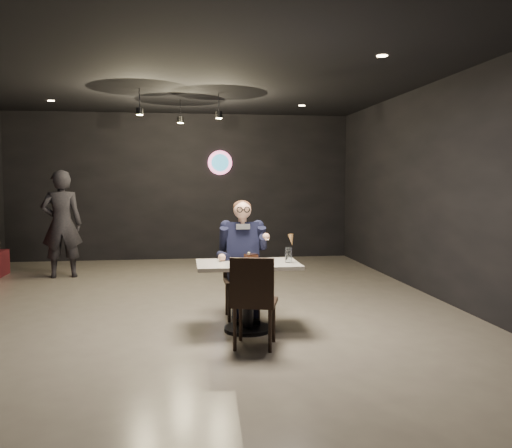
{
  "coord_description": "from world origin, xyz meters",
  "views": [
    {
      "loc": [
        0.01,
        -6.81,
        1.64
      ],
      "look_at": [
        0.88,
        -0.46,
        1.12
      ],
      "focal_mm": 38.0,
      "sensor_mm": 36.0,
      "label": 1
    }
  ],
  "objects": [
    {
      "name": "floor",
      "position": [
        0.0,
        0.0,
        0.0
      ],
      "size": [
        9.0,
        9.0,
        0.0
      ],
      "primitive_type": "plane",
      "color": "gray",
      "rests_on": "ground"
    },
    {
      "name": "cake_slice",
      "position": [
        0.73,
        -1.16,
        0.81
      ],
      "size": [
        0.15,
        0.14,
        0.09
      ],
      "primitive_type": "cube",
      "rotation": [
        0.0,
        0.0,
        0.35
      ],
      "color": "black",
      "rests_on": "dessert_plate"
    },
    {
      "name": "main_table",
      "position": [
        0.71,
        -1.06,
        0.38
      ],
      "size": [
        1.1,
        0.7,
        0.75
      ],
      "primitive_type": "cube",
      "color": "silver",
      "rests_on": "floor"
    },
    {
      "name": "seated_man",
      "position": [
        0.71,
        -0.51,
        0.72
      ],
      "size": [
        0.6,
        0.8,
        1.44
      ],
      "primitive_type": "cube",
      "color": "black",
      "rests_on": "floor"
    },
    {
      "name": "chair_near",
      "position": [
        0.71,
        -1.63,
        0.46
      ],
      "size": [
        0.53,
        0.56,
        0.92
      ],
      "primitive_type": "cube",
      "rotation": [
        0.0,
        0.0,
        -0.27
      ],
      "color": "black",
      "rests_on": "floor"
    },
    {
      "name": "pendant_lights",
      "position": [
        0.0,
        2.0,
        2.88
      ],
      "size": [
        1.4,
        1.2,
        0.36
      ],
      "primitive_type": "cube",
      "color": "black",
      "rests_on": "floor"
    },
    {
      "name": "dessert_plate",
      "position": [
        0.77,
        -1.15,
        0.76
      ],
      "size": [
        0.2,
        0.2,
        0.01
      ],
      "primitive_type": "cylinder",
      "color": "white",
      "rests_on": "main_table"
    },
    {
      "name": "wall_sign",
      "position": [
        0.8,
        4.47,
        2.0
      ],
      "size": [
        0.5,
        0.06,
        0.5
      ],
      "primitive_type": null,
      "color": "pink",
      "rests_on": "floor"
    },
    {
      "name": "mint_leaf",
      "position": [
        0.75,
        -1.16,
        0.84
      ],
      "size": [
        0.07,
        0.04,
        0.01
      ],
      "primitive_type": "ellipsoid",
      "color": "green",
      "rests_on": "cake_slice"
    },
    {
      "name": "chair_far",
      "position": [
        0.71,
        -0.51,
        0.46
      ],
      "size": [
        0.42,
        0.46,
        0.92
      ],
      "primitive_type": "cube",
      "color": "black",
      "rests_on": "floor"
    },
    {
      "name": "passerby",
      "position": [
        -2.0,
        2.6,
        0.9
      ],
      "size": [
        0.71,
        0.52,
        1.81
      ],
      "primitive_type": "imported",
      "rotation": [
        0.0,
        0.0,
        3.28
      ],
      "color": "black",
      "rests_on": "floor"
    },
    {
      "name": "sundae_glass",
      "position": [
        1.14,
        -1.12,
        0.83
      ],
      "size": [
        0.07,
        0.07,
        0.17
      ],
      "primitive_type": "cylinder",
      "color": "silver",
      "rests_on": "main_table"
    },
    {
      "name": "wafer_cone",
      "position": [
        1.18,
        -1.1,
        0.99
      ],
      "size": [
        0.08,
        0.08,
        0.13
      ],
      "primitive_type": "cone",
      "rotation": [
        0.0,
        0.0,
        0.26
      ],
      "color": "#AF8147",
      "rests_on": "sundae_glass"
    }
  ]
}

